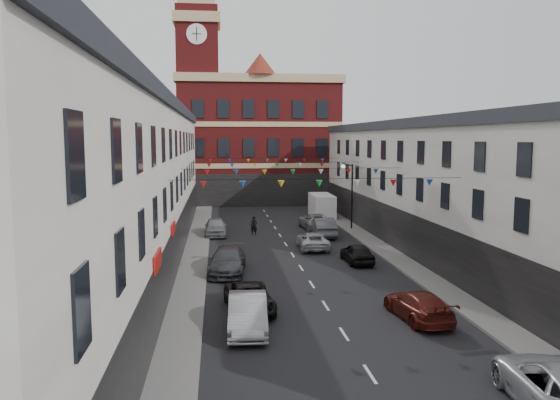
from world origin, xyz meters
name	(u,v)px	position (x,y,z in m)	size (l,w,h in m)	color
ground	(301,268)	(0.00, 0.00, 0.00)	(160.00, 160.00, 0.00)	black
pavement_left	(194,263)	(-6.90, 2.00, 0.07)	(1.80, 64.00, 0.15)	#605E5B
pavement_right	(395,258)	(6.90, 2.00, 0.07)	(1.80, 64.00, 0.15)	#605E5B
terrace_left	(113,186)	(-11.78, 1.00, 5.35)	(8.40, 56.00, 10.70)	beige
terrace_right	(471,190)	(11.78, 1.00, 4.85)	(8.40, 56.00, 9.70)	silver
civic_building	(257,140)	(0.00, 37.95, 8.14)	(20.60, 13.30, 18.50)	maroon
clock_tower	(198,84)	(-7.50, 35.00, 14.93)	(5.60, 5.60, 30.00)	maroon
distant_hill	(225,157)	(-4.00, 62.00, 5.00)	(40.00, 14.00, 10.00)	#335326
street_lamp	(349,187)	(6.55, 14.00, 3.90)	(1.10, 0.36, 6.00)	black
car_left_b	(248,313)	(-4.06, -11.08, 0.78)	(1.64, 4.70, 1.55)	#939599
car_left_c	(249,298)	(-3.83, -8.43, 0.64)	(2.12, 4.61, 1.28)	black
car_left_d	(227,261)	(-4.73, -0.72, 0.77)	(2.14, 5.28, 1.53)	#36383D
car_left_e	(216,227)	(-5.50, 12.49, 0.77)	(1.82, 4.51, 1.54)	gray
car_right_c	(418,305)	(3.82, -10.51, 0.67)	(1.87, 4.60, 1.33)	#581811
car_right_d	(357,253)	(3.94, 1.01, 0.67)	(1.58, 3.92, 1.34)	black
car_right_e	(323,227)	(3.60, 11.00, 0.81)	(1.72, 4.94, 1.63)	#505258
car_right_f	(315,221)	(3.60, 15.09, 0.71)	(2.36, 5.11, 1.42)	#97999C
moving_car	(313,241)	(1.80, 5.94, 0.64)	(2.12, 4.59, 1.27)	silver
white_van	(322,206)	(5.60, 22.13, 1.22)	(2.12, 5.52, 2.44)	white
pedestrian	(254,226)	(-2.22, 12.29, 0.83)	(0.60, 0.40, 1.65)	black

